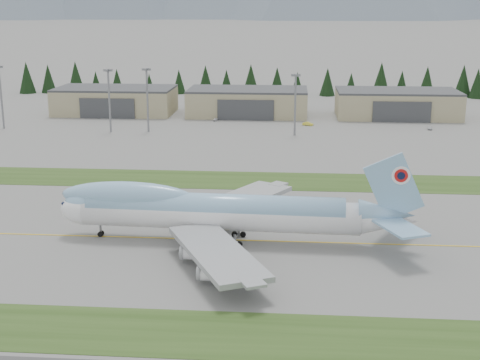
# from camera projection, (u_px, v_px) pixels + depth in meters

# --- Properties ---
(ground) EXTENTS (7000.00, 7000.00, 0.00)m
(ground) POSITION_uv_depth(u_px,v_px,m) (273.00, 241.00, 128.08)
(ground) COLOR slate
(ground) RESTS_ON ground
(grass_strip_near) EXTENTS (400.00, 14.00, 0.08)m
(grass_strip_near) POSITION_uv_depth(u_px,v_px,m) (264.00, 336.00, 91.46)
(grass_strip_near) COLOR #2B4518
(grass_strip_near) RESTS_ON ground
(grass_strip_far) EXTENTS (400.00, 18.00, 0.08)m
(grass_strip_far) POSITION_uv_depth(u_px,v_px,m) (278.00, 181.00, 171.45)
(grass_strip_far) COLOR #2B4518
(grass_strip_far) RESTS_ON ground
(taxiway_line_main) EXTENTS (400.00, 0.40, 0.02)m
(taxiway_line_main) POSITION_uv_depth(u_px,v_px,m) (273.00, 241.00, 128.08)
(taxiway_line_main) COLOR yellow
(taxiway_line_main) RESTS_ON ground
(boeing_747_freighter) EXTENTS (69.58, 60.28, 18.40)m
(boeing_747_freighter) POSITION_uv_depth(u_px,v_px,m) (216.00, 211.00, 126.59)
(boeing_747_freighter) COLOR white
(boeing_747_freighter) RESTS_ON ground
(hangar_left) EXTENTS (48.00, 26.60, 10.80)m
(hangar_left) POSITION_uv_depth(u_px,v_px,m) (116.00, 100.00, 276.54)
(hangar_left) COLOR #998F6B
(hangar_left) RESTS_ON ground
(hangar_center) EXTENTS (48.00, 26.60, 10.80)m
(hangar_center) POSITION_uv_depth(u_px,v_px,m) (248.00, 102.00, 272.32)
(hangar_center) COLOR #998F6B
(hangar_center) RESTS_ON ground
(hangar_right) EXTENTS (48.00, 26.60, 10.80)m
(hangar_right) POSITION_uv_depth(u_px,v_px,m) (397.00, 104.00, 267.72)
(hangar_right) COLOR #998F6B
(hangar_right) RESTS_ON ground
(floodlight_masts) EXTENTS (184.47, 8.89, 24.54)m
(floodlight_masts) POSITION_uv_depth(u_px,v_px,m) (212.00, 88.00, 231.02)
(floodlight_masts) COLOR gray
(floodlight_masts) RESTS_ON ground
(service_vehicle_a) EXTENTS (1.89, 3.41, 1.10)m
(service_vehicle_a) POSITION_uv_depth(u_px,v_px,m) (215.00, 121.00, 259.59)
(service_vehicle_a) COLOR silver
(service_vehicle_a) RESTS_ON ground
(service_vehicle_b) EXTENTS (4.31, 2.75, 1.34)m
(service_vehicle_b) POSITION_uv_depth(u_px,v_px,m) (308.00, 126.00, 249.79)
(service_vehicle_b) COLOR yellow
(service_vehicle_b) RESTS_ON ground
(service_vehicle_c) EXTENTS (2.03, 3.98, 1.11)m
(service_vehicle_c) POSITION_uv_depth(u_px,v_px,m) (430.00, 130.00, 241.62)
(service_vehicle_c) COLOR #ADAEB2
(service_vehicle_c) RESTS_ON ground
(conifer_belt) EXTENTS (275.65, 15.02, 16.80)m
(conifer_belt) POSITION_uv_depth(u_px,v_px,m) (294.00, 81.00, 329.93)
(conifer_belt) COLOR black
(conifer_belt) RESTS_ON ground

